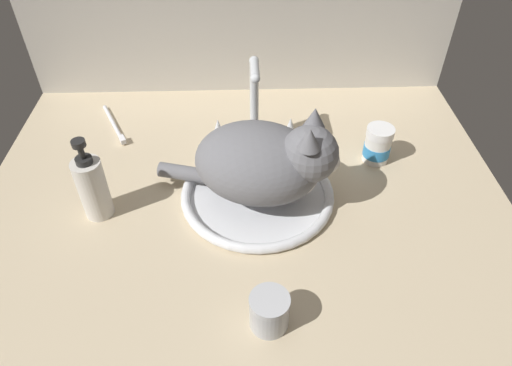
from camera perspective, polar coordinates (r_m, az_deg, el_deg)
name	(u,v)px	position (r cm, az deg, el deg)	size (l,w,h in cm)	color
countertop	(243,194)	(100.60, -1.61, -1.39)	(111.63, 82.82, 3.00)	#CCB793
backsplash_wall	(240,47)	(128.23, -2.01, 16.43)	(111.63, 2.40, 30.32)	beige
sink_basin	(256,194)	(97.16, 0.00, -1.36)	(32.29, 32.29, 2.05)	white
faucet	(253,113)	(107.88, -0.37, 8.72)	(20.51, 10.51, 22.08)	silver
cat	(266,162)	(90.72, 1.24, 2.67)	(37.26, 25.80, 19.53)	slate
soap_pump_bottle	(91,187)	(95.23, -19.76, -0.48)	(5.70, 5.70, 18.32)	silver
metal_jar	(267,311)	(76.17, 1.43, -15.61)	(6.55, 6.55, 6.74)	#B2B5BA
pill_bottle	(376,145)	(108.18, 14.66, 4.52)	(6.17, 6.17, 8.79)	white
toothbrush	(113,125)	(122.59, -17.27, 6.85)	(9.16, 17.21, 1.70)	silver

